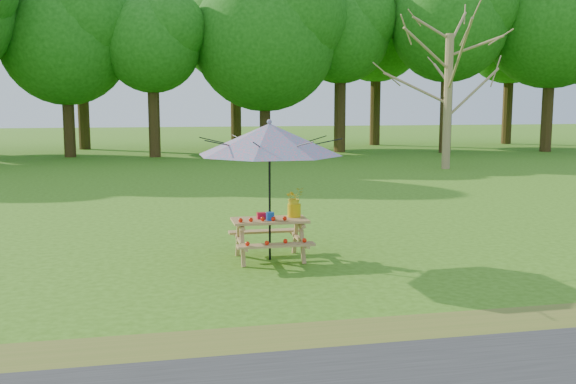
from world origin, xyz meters
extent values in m
plane|color=#3C6C14|center=(0.00, 0.00, 0.00)|extent=(120.00, 120.00, 0.00)
cube|color=olive|center=(0.00, -2.80, 0.00)|extent=(120.00, 1.20, 0.01)
cylinder|color=#8E764D|center=(10.51, 13.71, 2.55)|extent=(0.34, 0.34, 5.10)
cube|color=#A5814A|center=(1.30, 0.85, 0.65)|extent=(1.20, 0.62, 0.04)
cube|color=#A5814A|center=(1.30, 0.30, 0.36)|extent=(1.20, 0.22, 0.04)
cube|color=#A5814A|center=(1.30, 1.40, 0.36)|extent=(1.20, 0.22, 0.04)
cylinder|color=black|center=(1.30, 0.85, 1.12)|extent=(0.04, 0.04, 2.25)
cone|color=#219ABE|center=(1.30, 0.85, 1.95)|extent=(3.02, 3.02, 0.50)
sphere|color=#219ABE|center=(1.30, 0.85, 2.22)|extent=(0.08, 0.08, 0.08)
cube|color=red|center=(1.17, 0.90, 0.72)|extent=(0.14, 0.12, 0.10)
cylinder|color=#1546B1|center=(1.28, 0.73, 0.74)|extent=(0.13, 0.13, 0.13)
cube|color=silver|center=(1.24, 1.06, 0.71)|extent=(0.13, 0.13, 0.07)
cylinder|color=#E1B30B|center=(1.72, 0.96, 0.78)|extent=(0.22, 0.22, 0.22)
imported|color=gold|center=(1.72, 0.96, 0.99)|extent=(0.36, 0.34, 0.33)
camera|label=1|loc=(-0.50, -9.14, 2.52)|focal=40.00mm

